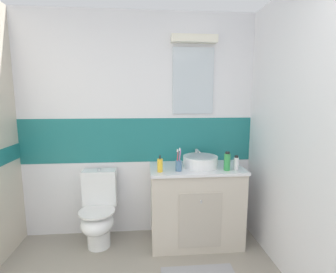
{
  "coord_description": "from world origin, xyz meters",
  "views": [
    {
      "loc": [
        0.09,
        -0.4,
        1.57
      ],
      "look_at": [
        0.29,
        1.89,
        1.22
      ],
      "focal_mm": 26.6,
      "sensor_mm": 36.0,
      "label": 1
    }
  ],
  "objects_px": {
    "sink_basin": "(200,161)",
    "toothbrush_cup": "(179,165)",
    "shampoo_bottle_tall": "(227,162)",
    "deodorant_spray_can": "(236,163)",
    "soap_dispenser": "(160,165)",
    "toilet": "(99,212)"
  },
  "relations": [
    {
      "from": "sink_basin",
      "to": "soap_dispenser",
      "type": "height_order",
      "value": "soap_dispenser"
    },
    {
      "from": "toilet",
      "to": "deodorant_spray_can",
      "type": "bearing_deg",
      "value": -6.74
    },
    {
      "from": "toilet",
      "to": "soap_dispenser",
      "type": "distance_m",
      "value": 0.87
    },
    {
      "from": "soap_dispenser",
      "to": "deodorant_spray_can",
      "type": "relative_size",
      "value": 1.16
    },
    {
      "from": "toothbrush_cup",
      "to": "deodorant_spray_can",
      "type": "bearing_deg",
      "value": -0.56
    },
    {
      "from": "soap_dispenser",
      "to": "toilet",
      "type": "bearing_deg",
      "value": 164.78
    },
    {
      "from": "sink_basin",
      "to": "toothbrush_cup",
      "type": "height_order",
      "value": "toothbrush_cup"
    },
    {
      "from": "soap_dispenser",
      "to": "deodorant_spray_can",
      "type": "xyz_separation_m",
      "value": [
        0.78,
        0.01,
        0.0
      ]
    },
    {
      "from": "sink_basin",
      "to": "deodorant_spray_can",
      "type": "distance_m",
      "value": 0.37
    },
    {
      "from": "toothbrush_cup",
      "to": "deodorant_spray_can",
      "type": "relative_size",
      "value": 1.59
    },
    {
      "from": "soap_dispenser",
      "to": "deodorant_spray_can",
      "type": "bearing_deg",
      "value": 0.61
    },
    {
      "from": "sink_basin",
      "to": "toilet",
      "type": "xyz_separation_m",
      "value": [
        -1.09,
        0.02,
        -0.54
      ]
    },
    {
      "from": "toothbrush_cup",
      "to": "soap_dispenser",
      "type": "distance_m",
      "value": 0.19
    },
    {
      "from": "toothbrush_cup",
      "to": "deodorant_spray_can",
      "type": "distance_m",
      "value": 0.59
    },
    {
      "from": "toothbrush_cup",
      "to": "soap_dispenser",
      "type": "bearing_deg",
      "value": -175.68
    },
    {
      "from": "sink_basin",
      "to": "shampoo_bottle_tall",
      "type": "xyz_separation_m",
      "value": [
        0.24,
        -0.16,
        0.03
      ]
    },
    {
      "from": "sink_basin",
      "to": "toothbrush_cup",
      "type": "xyz_separation_m",
      "value": [
        -0.25,
        -0.14,
        0.0
      ]
    },
    {
      "from": "deodorant_spray_can",
      "to": "shampoo_bottle_tall",
      "type": "relative_size",
      "value": 0.77
    },
    {
      "from": "shampoo_bottle_tall",
      "to": "soap_dispenser",
      "type": "bearing_deg",
      "value": 179.46
    },
    {
      "from": "sink_basin",
      "to": "shampoo_bottle_tall",
      "type": "height_order",
      "value": "shampoo_bottle_tall"
    },
    {
      "from": "toothbrush_cup",
      "to": "soap_dispenser",
      "type": "height_order",
      "value": "toothbrush_cup"
    },
    {
      "from": "toothbrush_cup",
      "to": "soap_dispenser",
      "type": "relative_size",
      "value": 1.37
    }
  ]
}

